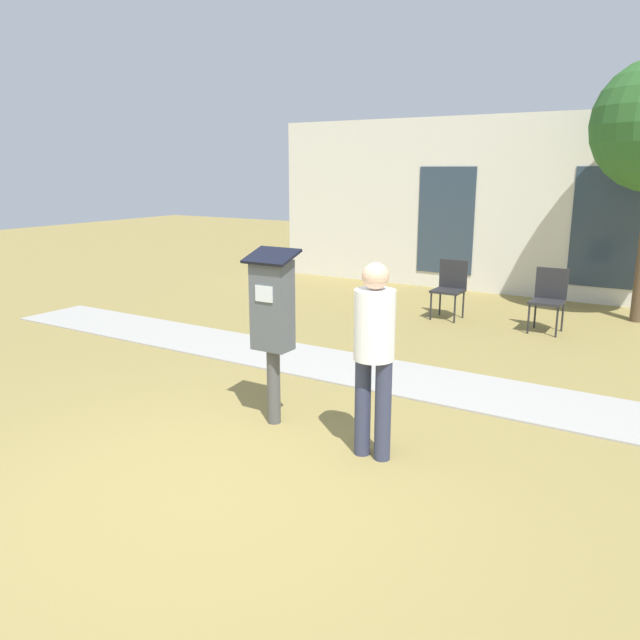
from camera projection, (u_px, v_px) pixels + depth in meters
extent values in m
plane|color=olive|center=(206.00, 491.00, 4.49)|extent=(40.00, 40.00, 0.00)
cube|color=#A3A099|center=(388.00, 375.00, 6.98)|extent=(12.00, 1.10, 0.02)
cube|color=silver|center=(524.00, 207.00, 11.12)|extent=(10.00, 0.24, 3.20)
cube|color=#2D3D4C|center=(446.00, 221.00, 11.80)|extent=(1.10, 0.02, 2.00)
cube|color=#2D3D4C|center=(606.00, 228.00, 10.36)|extent=(1.10, 0.02, 2.00)
cylinder|color=#4C4C4C|center=(274.00, 386.00, 5.63)|extent=(0.12, 0.12, 0.70)
cube|color=#4C5156|center=(272.00, 305.00, 5.45)|extent=(0.34, 0.22, 0.80)
cube|color=silver|center=(264.00, 294.00, 5.33)|extent=(0.18, 0.01, 0.14)
cube|color=black|center=(271.00, 256.00, 5.35)|extent=(0.44, 0.31, 0.12)
cylinder|color=#333851|center=(363.00, 406.00, 4.99)|extent=(0.13, 0.13, 0.82)
cylinder|color=#333851|center=(383.00, 411.00, 4.90)|extent=(0.13, 0.13, 0.82)
cylinder|color=white|center=(374.00, 325.00, 4.78)|extent=(0.32, 0.32, 0.55)
sphere|color=#D8AD8C|center=(376.00, 276.00, 4.69)|extent=(0.21, 0.21, 0.21)
cylinder|color=#262628|center=(431.00, 306.00, 9.53)|extent=(0.03, 0.03, 0.42)
cylinder|color=#262628|center=(455.00, 309.00, 9.34)|extent=(0.03, 0.03, 0.42)
cylinder|color=#262628|center=(440.00, 302.00, 9.85)|extent=(0.03, 0.03, 0.42)
cylinder|color=#262628|center=(463.00, 305.00, 9.65)|extent=(0.03, 0.03, 0.42)
cube|color=#262628|center=(448.00, 291.00, 9.54)|extent=(0.44, 0.44, 0.04)
cube|color=#262628|center=(453.00, 274.00, 9.65)|extent=(0.44, 0.04, 0.44)
cylinder|color=#262628|center=(529.00, 319.00, 8.73)|extent=(0.03, 0.03, 0.42)
cylinder|color=#262628|center=(557.00, 322.00, 8.54)|extent=(0.03, 0.03, 0.42)
cylinder|color=#262628|center=(535.00, 314.00, 9.05)|extent=(0.03, 0.03, 0.42)
cylinder|color=#262628|center=(562.00, 317.00, 8.85)|extent=(0.03, 0.03, 0.42)
cube|color=#262628|center=(547.00, 302.00, 8.74)|extent=(0.44, 0.44, 0.04)
cube|color=#262628|center=(552.00, 283.00, 8.85)|extent=(0.44, 0.04, 0.44)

